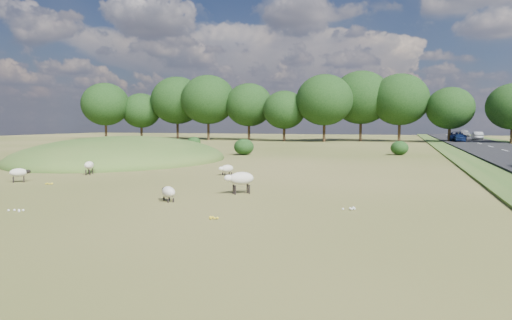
% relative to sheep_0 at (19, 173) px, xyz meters
% --- Properties ---
extents(ground, '(160.00, 160.00, 0.00)m').
position_rel_sheep_0_xyz_m(ground, '(9.13, 21.66, -0.51)').
color(ground, '#3C4D18').
rests_on(ground, ground).
extents(mound, '(16.00, 20.00, 4.00)m').
position_rel_sheep_0_xyz_m(mound, '(-2.87, 13.66, -0.51)').
color(mound, '#33561E').
rests_on(mound, ground).
extents(road, '(8.00, 150.00, 0.25)m').
position_rel_sheep_0_xyz_m(road, '(29.13, 31.66, -0.38)').
color(road, black).
rests_on(road, ground).
extents(treeline, '(96.28, 14.66, 11.70)m').
position_rel_sheep_0_xyz_m(treeline, '(8.07, 57.10, 6.06)').
color(treeline, black).
rests_on(treeline, ground).
extents(shrubs, '(25.77, 11.43, 1.56)m').
position_rel_sheep_0_xyz_m(shrubs, '(5.61, 26.62, 0.22)').
color(shrubs, black).
rests_on(shrubs, ground).
extents(sheep_0, '(0.95, 0.92, 0.73)m').
position_rel_sheep_0_xyz_m(sheep_0, '(0.00, 0.00, 0.00)').
color(sheep_0, beige).
rests_on(sheep_0, ground).
extents(sheep_1, '(0.83, 1.08, 0.61)m').
position_rel_sheep_0_xyz_m(sheep_1, '(9.09, 6.34, -0.13)').
color(sheep_1, beige).
rests_on(sheep_1, ground).
extents(sheep_3, '(0.98, 0.94, 0.60)m').
position_rel_sheep_0_xyz_m(sheep_3, '(10.19, -2.79, -0.13)').
color(sheep_3, beige).
rests_on(sheep_3, ground).
extents(sheep_4, '(0.76, 1.15, 0.80)m').
position_rel_sheep_0_xyz_m(sheep_4, '(1.18, 4.08, 0.05)').
color(sheep_4, beige).
rests_on(sheep_4, ground).
extents(sheep_5, '(1.32, 1.13, 0.96)m').
position_rel_sheep_0_xyz_m(sheep_5, '(12.27, -0.16, 0.16)').
color(sheep_5, beige).
rests_on(sheep_5, ground).
extents(car_0, '(2.02, 4.97, 1.44)m').
position_rel_sheep_0_xyz_m(car_0, '(31.03, 83.01, 0.46)').
color(car_0, '#96999D').
rests_on(car_0, road).
extents(car_3, '(2.38, 5.15, 1.43)m').
position_rel_sheep_0_xyz_m(car_3, '(27.23, 58.96, 0.46)').
color(car_3, navy).
rests_on(car_3, road).
extents(car_5, '(1.48, 3.69, 1.26)m').
position_rel_sheep_0_xyz_m(car_5, '(27.23, 55.65, 0.37)').
color(car_5, navy).
rests_on(car_5, road).
extents(car_7, '(1.39, 3.99, 1.31)m').
position_rel_sheep_0_xyz_m(car_7, '(31.03, 65.15, 0.40)').
color(car_7, '#96999D').
rests_on(car_7, road).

